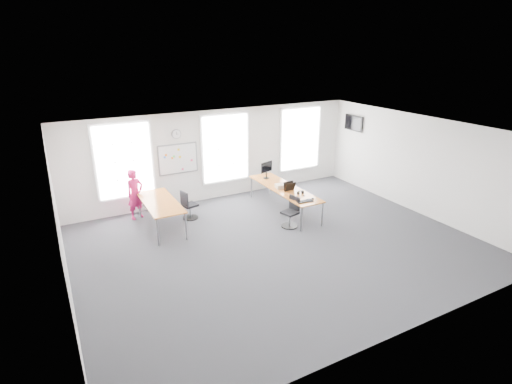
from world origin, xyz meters
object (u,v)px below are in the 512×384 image
chair_right (291,213)px  headphones (300,193)px  chair_left (188,207)px  person (135,194)px  desk_left (160,204)px  desk_right (284,189)px  keyboard (305,201)px  monitor (267,169)px

chair_right → headphones: (0.55, 0.37, 0.43)m
headphones → chair_right: bearing=-165.4°
chair_left → chair_right: bearing=-141.6°
person → headphones: person is taller
desk_left → chair_left: (0.90, 0.24, -0.35)m
desk_left → chair_right: bearing=-26.5°
desk_left → person: size_ratio=1.45×
desk_right → headphones: size_ratio=15.96×
keyboard → headphones: size_ratio=2.43×
desk_left → keyboard: (3.65, -1.86, 0.04)m
desk_right → person: (-4.23, 1.60, 0.05)m
person → headphones: bearing=-52.1°
monitor → desk_right: bearing=-107.6°
monitor → desk_left: bearing=168.3°
monitor → keyboard: bearing=-111.1°
headphones → desk_right: bearing=79.9°
headphones → keyboard: bearing=-130.9°
desk_right → desk_left: desk_left is taller
chair_left → desk_right: bearing=-119.5°
desk_left → monitor: bearing=7.5°
keyboard → desk_left: bearing=160.2°
desk_left → monitor: 3.78m
keyboard → monitor: size_ratio=0.85×
desk_right → monitor: (-0.03, 1.06, 0.39)m
desk_right → desk_left: 3.80m
desk_left → keyboard: desk_left is taller
desk_left → person: bearing=114.2°
chair_left → person: 1.62m
keyboard → desk_right: bearing=92.4°
person → headphones: size_ratio=7.74×
headphones → monitor: (-0.15, 1.78, 0.29)m
chair_left → keyboard: (2.76, -2.10, 0.39)m
desk_left → chair_right: 3.74m
chair_left → headphones: (2.98, -1.53, 0.43)m
monitor → chair_right: bearing=-119.7°
chair_right → chair_left: bearing=-142.3°
chair_right → monitor: 2.30m
person → headphones: 4.93m
keyboard → headphones: headphones is taller
desk_right → chair_right: size_ratio=3.53×
desk_left → person: (-0.47, 1.03, 0.02)m
monitor → headphones: bearing=-104.4°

